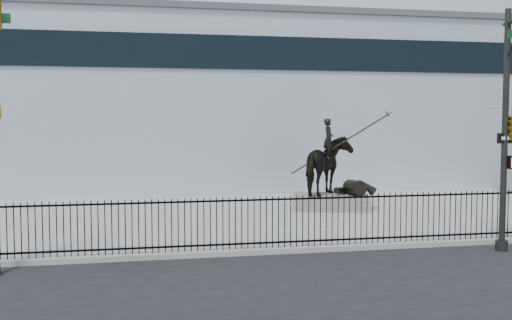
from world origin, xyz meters
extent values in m
plane|color=black|center=(0.00, 0.00, 0.00)|extent=(120.00, 120.00, 0.00)
cube|color=#989895|center=(0.00, 7.00, 0.07)|extent=(30.00, 12.00, 0.15)
cube|color=silver|center=(0.00, 20.00, 4.50)|extent=(44.00, 14.00, 9.00)
cube|color=black|center=(0.00, 1.25, 0.30)|extent=(22.00, 0.05, 0.05)
cube|color=black|center=(0.00, 1.25, 1.55)|extent=(22.00, 0.05, 0.05)
cube|color=black|center=(0.00, 1.25, 0.90)|extent=(22.00, 0.03, 1.50)
cube|color=#635F5A|center=(4.34, 8.00, 0.44)|extent=(3.49, 2.83, 0.57)
imported|color=black|center=(4.34, 8.00, 1.94)|extent=(2.63, 2.87, 2.43)
imported|color=black|center=(4.25, 8.02, 3.05)|extent=(0.54, 0.68, 1.64)
cylinder|color=black|center=(4.66, 7.91, 2.80)|extent=(3.78, 1.09, 2.47)
cylinder|color=black|center=(7.00, 0.20, 0.15)|extent=(0.36, 0.36, 0.30)
cylinder|color=black|center=(7.00, 0.20, 3.50)|extent=(0.18, 0.18, 7.00)
imported|color=#A97112|center=(7.22, 0.20, 3.70)|extent=(0.53, 2.48, 1.00)
cube|color=black|center=(7.20, 0.15, 3.30)|extent=(0.95, 0.03, 0.30)
camera|label=1|loc=(-3.50, -15.35, 3.88)|focal=42.00mm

